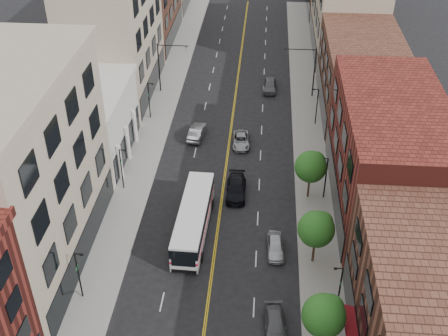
% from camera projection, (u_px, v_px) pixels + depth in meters
% --- Properties ---
extents(sidewalk_left, '(4.00, 110.00, 0.15)m').
position_uv_depth(sidewalk_left, '(151.00, 137.00, 71.31)').
color(sidewalk_left, gray).
rests_on(sidewalk_left, ground).
extents(sidewalk_right, '(4.00, 110.00, 0.15)m').
position_uv_depth(sidewalk_right, '(309.00, 144.00, 70.03)').
color(sidewalk_right, gray).
rests_on(sidewalk_right, ground).
extents(bldg_l_tanoffice, '(10.00, 22.00, 18.00)m').
position_uv_depth(bldg_l_tanoffice, '(17.00, 178.00, 48.62)').
color(bldg_l_tanoffice, tan).
rests_on(bldg_l_tanoffice, ground).
extents(bldg_l_white, '(10.00, 14.00, 8.00)m').
position_uv_depth(bldg_l_white, '(84.00, 124.00, 66.25)').
color(bldg_l_white, silver).
rests_on(bldg_l_white, ground).
extents(bldg_l_far_a, '(10.00, 20.00, 18.00)m').
position_uv_depth(bldg_l_far_a, '(114.00, 31.00, 77.39)').
color(bldg_l_far_a, tan).
rests_on(bldg_l_far_a, ground).
extents(bldg_r_mid, '(10.00, 22.00, 12.00)m').
position_uv_depth(bldg_r_mid, '(388.00, 154.00, 57.19)').
color(bldg_r_mid, '#571C16').
rests_on(bldg_r_mid, ground).
extents(bldg_r_far_a, '(10.00, 20.00, 10.00)m').
position_uv_depth(bldg_r_far_a, '(361.00, 75.00, 75.01)').
color(bldg_r_far_a, brown).
rests_on(bldg_r_far_a, ground).
extents(bldg_r_far_b, '(10.00, 22.00, 14.00)m').
position_uv_depth(bldg_r_far_b, '(347.00, 9.00, 91.14)').
color(bldg_r_far_b, tan).
rests_on(bldg_r_far_b, ground).
extents(tree_r_1, '(3.40, 3.40, 5.59)m').
position_uv_depth(tree_r_1, '(325.00, 314.00, 42.36)').
color(tree_r_1, black).
rests_on(tree_r_1, sidewalk_right).
extents(tree_r_2, '(3.40, 3.40, 5.59)m').
position_uv_depth(tree_r_2, '(317.00, 228.00, 50.58)').
color(tree_r_2, black).
rests_on(tree_r_2, sidewalk_right).
extents(tree_r_3, '(3.40, 3.40, 5.59)m').
position_uv_depth(tree_r_3, '(312.00, 166.00, 58.79)').
color(tree_r_3, black).
rests_on(tree_r_3, sidewalk_right).
extents(lamp_l_1, '(0.81, 0.55, 5.05)m').
position_uv_depth(lamp_l_1, '(79.00, 273.00, 47.54)').
color(lamp_l_1, black).
rests_on(lamp_l_1, sidewalk_left).
extents(lamp_l_2, '(0.81, 0.55, 5.05)m').
position_uv_depth(lamp_l_2, '(122.00, 167.00, 60.69)').
color(lamp_l_2, black).
rests_on(lamp_l_2, sidewalk_left).
extents(lamp_l_3, '(0.81, 0.55, 5.05)m').
position_uv_depth(lamp_l_3, '(149.00, 98.00, 73.84)').
color(lamp_l_3, black).
rests_on(lamp_l_3, sidewalk_left).
extents(lamp_r_1, '(0.81, 0.55, 5.05)m').
position_uv_depth(lamp_r_1, '(339.00, 288.00, 46.14)').
color(lamp_r_1, black).
rests_on(lamp_r_1, sidewalk_right).
extents(lamp_r_2, '(0.81, 0.55, 5.05)m').
position_uv_depth(lamp_r_2, '(325.00, 176.00, 59.29)').
color(lamp_r_2, black).
rests_on(lamp_r_2, sidewalk_right).
extents(lamp_r_3, '(0.81, 0.55, 5.05)m').
position_uv_depth(lamp_r_3, '(317.00, 105.00, 72.44)').
color(lamp_r_3, black).
rests_on(lamp_r_3, sidewalk_right).
extents(signal_mast_left, '(4.49, 0.18, 7.20)m').
position_uv_depth(signal_mast_left, '(164.00, 62.00, 79.42)').
color(signal_mast_left, black).
rests_on(signal_mast_left, sidewalk_left).
extents(signal_mast_right, '(4.49, 0.18, 7.20)m').
position_uv_depth(signal_mast_right, '(309.00, 67.00, 78.11)').
color(signal_mast_right, black).
rests_on(signal_mast_right, sidewalk_right).
extents(city_bus, '(3.20, 12.20, 3.12)m').
position_uv_depth(city_bus, '(194.00, 218.00, 55.36)').
color(city_bus, silver).
rests_on(city_bus, ground).
extents(car_parked_mid, '(2.18, 4.57, 1.29)m').
position_uv_depth(car_parked_mid, '(275.00, 326.00, 45.84)').
color(car_parked_mid, '#515156').
rests_on(car_parked_mid, ground).
extents(car_parked_far, '(1.86, 4.17, 1.39)m').
position_uv_depth(car_parked_far, '(275.00, 246.00, 53.61)').
color(car_parked_far, '#B0B4B8').
rests_on(car_parked_far, ground).
extents(car_lane_behind, '(2.14, 4.85, 1.55)m').
position_uv_depth(car_lane_behind, '(197.00, 132.00, 71.05)').
color(car_lane_behind, '#535258').
rests_on(car_lane_behind, ground).
extents(car_lane_a, '(2.23, 5.28, 1.52)m').
position_uv_depth(car_lane_a, '(236.00, 188.00, 61.15)').
color(car_lane_a, black).
rests_on(car_lane_a, ground).
extents(car_lane_b, '(2.41, 4.71, 1.27)m').
position_uv_depth(car_lane_b, '(241.00, 140.00, 69.64)').
color(car_lane_b, '#95979B').
rests_on(car_lane_b, ground).
extents(car_lane_c, '(2.01, 4.74, 1.60)m').
position_uv_depth(car_lane_c, '(270.00, 85.00, 81.92)').
color(car_lane_c, '#525257').
rests_on(car_lane_c, ground).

